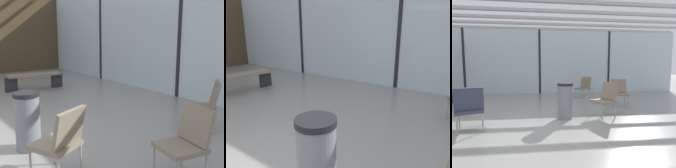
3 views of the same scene
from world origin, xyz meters
TOP-DOWN VIEW (x-y plane):
  - glass_curtain_wall at (0.00, 5.20)m, footprint 14.00×0.08m
  - window_mullion_0 at (-3.50, 5.20)m, footprint 0.10×0.12m
  - window_mullion_1 at (0.00, 5.20)m, footprint 0.10×0.12m
  - parked_airplane at (-1.23, 11.05)m, footprint 14.28×4.25m
  - waiting_bench at (-3.16, 2.52)m, footprint 0.62×1.69m
  - trash_bin at (0.75, 0.86)m, footprint 0.38×0.38m

SIDE VIEW (x-z plane):
  - waiting_bench at x=-3.16m, z-range 0.13..0.60m
  - trash_bin at x=0.75m, z-range 0.00..0.86m
  - glass_curtain_wall at x=0.00m, z-range 0.00..3.10m
  - window_mullion_0 at x=-3.50m, z-range 0.00..3.10m
  - window_mullion_1 at x=0.00m, z-range 0.00..3.10m
  - parked_airplane at x=-1.23m, z-range 0.00..4.25m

